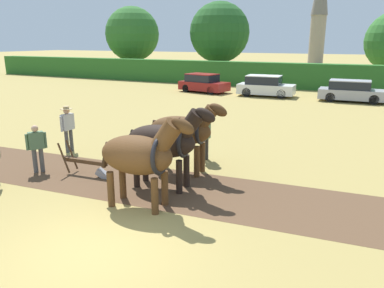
{
  "coord_description": "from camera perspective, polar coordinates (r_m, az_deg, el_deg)",
  "views": [
    {
      "loc": [
        4.72,
        -5.35,
        4.13
      ],
      "look_at": [
        0.01,
        4.46,
        1.1
      ],
      "focal_mm": 35.0,
      "sensor_mm": 36.0,
      "label": 1
    }
  ],
  "objects": [
    {
      "name": "tree_left",
      "position": [
        41.67,
        4.21,
        16.59
      ],
      "size": [
        6.36,
        6.36,
        8.11
      ],
      "color": "brown",
      "rests_on": "ground"
    },
    {
      "name": "ground_plane",
      "position": [
        8.24,
        -14.1,
        -15.03
      ],
      "size": [
        240.0,
        240.0,
        0.0
      ],
      "primitive_type": "plane",
      "color": "#998447"
    },
    {
      "name": "tree_far_left",
      "position": [
        47.02,
        -9.09,
        16.21
      ],
      "size": [
        6.37,
        6.37,
        8.02
      ],
      "color": "#4C3823",
      "rests_on": "ground"
    },
    {
      "name": "church_spire",
      "position": [
        70.31,
        18.9,
        19.17
      ],
      "size": [
        2.81,
        2.81,
        18.22
      ],
      "color": "gray",
      "rests_on": "ground"
    },
    {
      "name": "plow",
      "position": [
        12.17,
        -15.3,
        -3.25
      ],
      "size": [
        1.76,
        0.49,
        1.13
      ],
      "rotation": [
        0.0,
        0.0,
        0.08
      ],
      "color": "#4C331E",
      "rests_on": "ground"
    },
    {
      "name": "draft_horse_lead_right",
      "position": [
        10.55,
        -4.2,
        0.44
      ],
      "size": [
        2.8,
        1.13,
        2.49
      ],
      "rotation": [
        0.0,
        0.0,
        0.08
      ],
      "color": "black",
      "rests_on": "ground"
    },
    {
      "name": "draft_horse_lead_left",
      "position": [
        9.37,
        -7.84,
        -1.62
      ],
      "size": [
        2.66,
        1.18,
        2.48
      ],
      "rotation": [
        0.0,
        0.0,
        0.08
      ],
      "color": "#513319",
      "rests_on": "ground"
    },
    {
      "name": "draft_horse_trail_left",
      "position": [
        11.78,
        -1.35,
        2.05
      ],
      "size": [
        2.72,
        1.09,
        2.39
      ],
      "rotation": [
        0.0,
        0.0,
        0.08
      ],
      "color": "#513319",
      "rests_on": "ground"
    },
    {
      "name": "parked_car_far_left",
      "position": [
        31.03,
        1.75,
        9.22
      ],
      "size": [
        4.27,
        2.56,
        1.49
      ],
      "rotation": [
        0.0,
        0.0,
        -0.19
      ],
      "color": "maroon",
      "rests_on": "ground"
    },
    {
      "name": "farmer_at_plow",
      "position": [
        12.91,
        -22.59,
        -0.22
      ],
      "size": [
        0.43,
        0.54,
        1.55
      ],
      "rotation": [
        0.0,
        0.0,
        -0.61
      ],
      "color": "#4C4C4C",
      "rests_on": "ground"
    },
    {
      "name": "hedgerow",
      "position": [
        34.27,
        17.87,
        9.75
      ],
      "size": [
        74.6,
        1.37,
        2.21
      ],
      "primitive_type": "cube",
      "color": "#286023",
      "rests_on": "ground"
    },
    {
      "name": "parked_car_left",
      "position": [
        29.23,
        11.11,
        8.63
      ],
      "size": [
        4.26,
        1.98,
        1.57
      ],
      "rotation": [
        0.0,
        0.0,
        0.04
      ],
      "color": "silver",
      "rests_on": "ground"
    },
    {
      "name": "parked_car_center_left",
      "position": [
        28.37,
        23.14,
        7.39
      ],
      "size": [
        4.46,
        1.91,
        1.47
      ],
      "rotation": [
        0.0,
        0.0,
        0.02
      ],
      "color": "#9E9EA8",
      "rests_on": "ground"
    },
    {
      "name": "farmer_beside_team",
      "position": [
        13.11,
        2.03,
        1.4
      ],
      "size": [
        0.4,
        0.63,
        1.61
      ],
      "rotation": [
        0.0,
        0.0,
        -0.09
      ],
      "color": "#38332D",
      "rests_on": "ground"
    },
    {
      "name": "plowed_furrow_strip",
      "position": [
        13.9,
        -23.79,
        -3.09
      ],
      "size": [
        33.85,
        5.52,
        0.01
      ],
      "primitive_type": "cube",
      "rotation": [
        0.0,
        0.0,
        0.08
      ],
      "color": "brown",
      "rests_on": "ground"
    },
    {
      "name": "farmer_onlooker_right",
      "position": [
        14.84,
        -18.42,
        2.74
      ],
      "size": [
        0.44,
        0.68,
        1.76
      ],
      "rotation": [
        0.0,
        0.0,
        -0.04
      ],
      "color": "#4C4C4C",
      "rests_on": "ground"
    }
  ]
}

